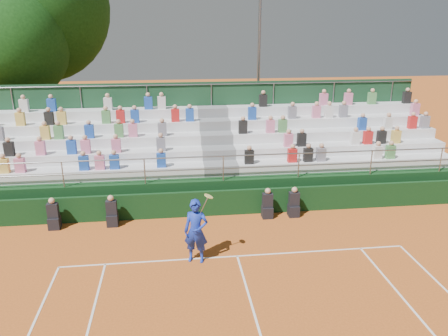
{
  "coord_description": "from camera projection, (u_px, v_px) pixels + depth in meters",
  "views": [
    {
      "loc": [
        -1.9,
        -12.12,
        7.09
      ],
      "look_at": [
        0.0,
        3.5,
        1.8
      ],
      "focal_mm": 35.0,
      "sensor_mm": 36.0,
      "label": 1
    }
  ],
  "objects": [
    {
      "name": "ground",
      "position": [
        237.0,
        256.0,
        13.88
      ],
      "size": [
        90.0,
        90.0,
        0.0
      ],
      "primitive_type": "plane",
      "color": "#C15D20",
      "rests_on": "ground"
    },
    {
      "name": "courtside_wall",
      "position": [
        225.0,
        203.0,
        16.74
      ],
      "size": [
        20.0,
        0.15,
        1.0
      ],
      "primitive_type": "cube",
      "color": "black",
      "rests_on": "ground"
    },
    {
      "name": "line_officials",
      "position": [
        184.0,
        210.0,
        16.14
      ],
      "size": [
        9.23,
        0.4,
        1.19
      ],
      "color": "black",
      "rests_on": "ground"
    },
    {
      "name": "grandstand",
      "position": [
        216.0,
        163.0,
        19.6
      ],
      "size": [
        20.0,
        5.2,
        4.4
      ],
      "color": "black",
      "rests_on": "ground"
    },
    {
      "name": "tennis_player",
      "position": [
        196.0,
        231.0,
        13.31
      ],
      "size": [
        0.95,
        0.66,
        2.22
      ],
      "color": "#1730AF",
      "rests_on": "ground"
    },
    {
      "name": "tree_west",
      "position": [
        4.0,
        42.0,
        22.04
      ],
      "size": [
        6.45,
        6.45,
        9.33
      ],
      "color": "#362313",
      "rests_on": "ground"
    },
    {
      "name": "tree_east",
      "position": [
        34.0,
        7.0,
        24.01
      ],
      "size": [
        8.22,
        8.22,
        11.96
      ],
      "color": "#362313",
      "rests_on": "ground"
    },
    {
      "name": "floodlight_mast",
      "position": [
        259.0,
        55.0,
        24.74
      ],
      "size": [
        0.6,
        0.25,
        9.21
      ],
      "color": "gray",
      "rests_on": "ground"
    }
  ]
}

